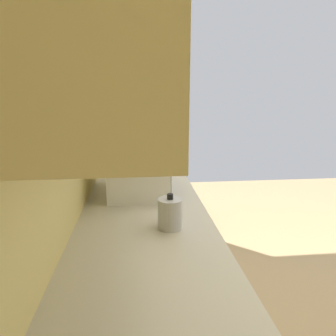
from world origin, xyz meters
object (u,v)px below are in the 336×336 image
at_px(oven_range, 141,185).
at_px(bowl, 154,160).
at_px(microwave, 139,171).
at_px(kettle, 170,213).

distance_m(oven_range, bowl, 0.92).
height_order(oven_range, microwave, microwave).
xyz_separation_m(oven_range, bowl, (-0.78, -0.11, 0.48)).
height_order(oven_range, kettle, oven_range).
distance_m(bowl, kettle, 1.34).
xyz_separation_m(bowl, kettle, (-1.34, -0.00, 0.04)).
relative_size(oven_range, kettle, 6.76).
xyz_separation_m(microwave, bowl, (0.79, -0.14, -0.10)).
relative_size(oven_range, microwave, 2.24).
relative_size(oven_range, bowl, 7.18).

